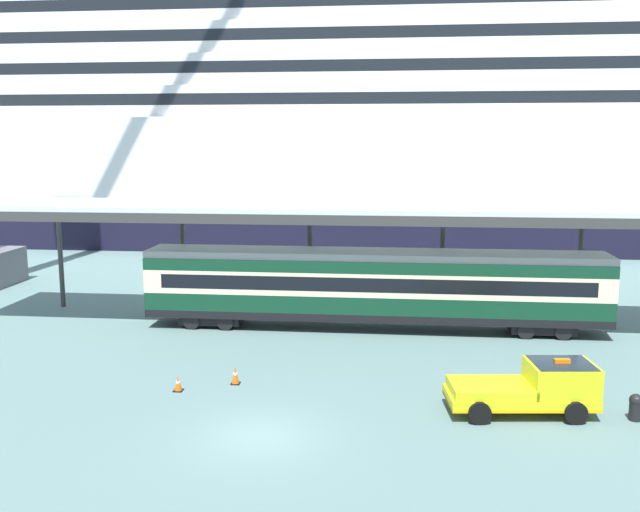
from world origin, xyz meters
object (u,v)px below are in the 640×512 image
at_px(cruise_ship, 501,121).
at_px(train_carriage, 373,285).
at_px(quay_bollard, 636,406).
at_px(service_truck, 535,387).
at_px(traffic_cone_near, 178,383).
at_px(traffic_cone_mid, 235,375).

distance_m(cruise_ship, train_carriage, 38.30).
bearing_deg(quay_bollard, service_truck, 174.96).
relative_size(train_carriage, traffic_cone_near, 37.31).
bearing_deg(train_carriage, quay_bollard, -49.34).
bearing_deg(train_carriage, service_truck, -60.49).
bearing_deg(traffic_cone_mid, traffic_cone_near, -153.40).
distance_m(traffic_cone_near, traffic_cone_mid, 2.30).
bearing_deg(service_truck, quay_bollard, -5.04).
distance_m(traffic_cone_near, quay_bollard, 16.90).
xyz_separation_m(service_truck, traffic_cone_near, (-13.44, 0.80, -0.68)).
bearing_deg(quay_bollard, train_carriage, 130.66).
height_order(service_truck, traffic_cone_mid, service_truck).
relative_size(service_truck, traffic_cone_near, 8.52).
relative_size(train_carriage, service_truck, 4.38).
height_order(service_truck, quay_bollard, service_truck).
xyz_separation_m(traffic_cone_near, traffic_cone_mid, (2.06, 1.03, 0.06)).
distance_m(train_carriage, service_truck, 12.48).
xyz_separation_m(train_carriage, traffic_cone_near, (-7.33, -10.00, -2.00)).
distance_m(train_carriage, traffic_cone_mid, 10.59).
bearing_deg(train_carriage, traffic_cone_near, -126.22).
height_order(cruise_ship, quay_bollard, cruise_ship).
bearing_deg(cruise_ship, train_carriage, -107.78).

